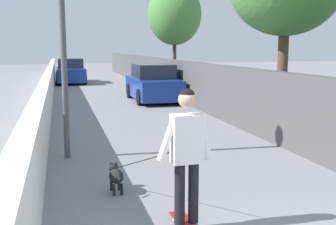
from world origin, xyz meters
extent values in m
plane|color=gray|center=(14.00, 0.00, 0.00)|extent=(80.00, 80.00, 0.00)
cube|color=silver|center=(12.00, 2.70, 0.60)|extent=(48.00, 0.30, 1.21)
cube|color=#4C4C4C|center=(12.00, -2.70, 0.85)|extent=(48.00, 0.30, 1.69)
cylinder|color=#473523|center=(19.00, -3.81, 1.55)|extent=(0.20, 0.20, 3.11)
ellipsoid|color=#4C843D|center=(19.00, -3.81, 3.96)|extent=(2.86, 2.86, 3.24)
cylinder|color=brown|center=(7.50, -3.67, 1.51)|extent=(0.28, 0.28, 3.01)
cylinder|color=#4C4C51|center=(5.85, 2.15, 2.07)|extent=(0.12, 0.12, 4.13)
cube|color=maroon|center=(1.98, 0.79, 0.07)|extent=(0.81, 0.24, 0.02)
cylinder|color=beige|center=(2.26, 0.87, 0.03)|extent=(0.06, 0.03, 0.06)
cylinder|color=beige|center=(2.26, 0.73, 0.03)|extent=(0.06, 0.03, 0.06)
cylinder|color=black|center=(1.97, 0.88, 0.48)|extent=(0.14, 0.14, 0.78)
cylinder|color=black|center=(1.98, 0.70, 0.48)|extent=(0.14, 0.14, 0.78)
cube|color=white|center=(1.98, 0.79, 1.17)|extent=(0.24, 0.39, 0.60)
cylinder|color=white|center=(1.97, 1.03, 1.19)|extent=(0.10, 0.29, 0.58)
cylinder|color=white|center=(1.99, 0.55, 1.18)|extent=(0.10, 0.18, 0.59)
sphere|color=tan|center=(1.98, 0.79, 1.64)|extent=(0.22, 0.22, 0.22)
sphere|color=black|center=(1.98, 0.79, 1.68)|extent=(0.19, 0.19, 0.19)
ellipsoid|color=black|center=(3.51, 1.46, 0.27)|extent=(0.38, 0.24, 0.22)
sphere|color=black|center=(3.76, 1.47, 0.34)|extent=(0.15, 0.15, 0.15)
cone|color=black|center=(3.76, 1.51, 0.42)|extent=(0.05, 0.05, 0.06)
cone|color=black|center=(3.76, 1.43, 0.42)|extent=(0.05, 0.05, 0.06)
cylinder|color=black|center=(3.63, 1.52, 0.09)|extent=(0.04, 0.04, 0.18)
cylinder|color=black|center=(3.64, 1.40, 0.09)|extent=(0.04, 0.04, 0.18)
cylinder|color=black|center=(3.39, 1.51, 0.09)|extent=(0.04, 0.04, 0.18)
cylinder|color=black|center=(3.40, 1.39, 0.09)|extent=(0.04, 0.04, 0.18)
cylinder|color=black|center=(3.28, 1.45, 0.35)|extent=(0.14, 0.04, 0.13)
cylinder|color=black|center=(2.75, 1.12, 0.73)|extent=(1.54, 0.68, 0.66)
cube|color=navy|center=(14.26, -1.55, 0.56)|extent=(3.95, 1.70, 0.80)
cube|color=#262B33|center=(14.26, -1.55, 1.24)|extent=(2.06, 1.50, 0.60)
cylinder|color=black|center=(15.48, -0.76, 0.32)|extent=(0.64, 0.22, 0.64)
cylinder|color=black|center=(15.48, -2.34, 0.32)|extent=(0.64, 0.22, 0.64)
cylinder|color=black|center=(13.03, -0.76, 0.32)|extent=(0.64, 0.22, 0.64)
cylinder|color=black|center=(13.03, -2.34, 0.32)|extent=(0.64, 0.22, 0.64)
cube|color=navy|center=(24.03, 1.55, 0.56)|extent=(4.27, 1.70, 0.80)
cube|color=#262B33|center=(24.03, 1.55, 1.24)|extent=(2.22, 1.50, 0.60)
cylinder|color=black|center=(25.35, 2.34, 0.32)|extent=(0.64, 0.22, 0.64)
cylinder|color=black|center=(25.35, 0.76, 0.32)|extent=(0.64, 0.22, 0.64)
cylinder|color=black|center=(22.70, 2.34, 0.32)|extent=(0.64, 0.22, 0.64)
cylinder|color=black|center=(22.70, 0.76, 0.32)|extent=(0.64, 0.22, 0.64)
camera|label=1|loc=(-2.69, 2.25, 2.27)|focal=44.18mm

